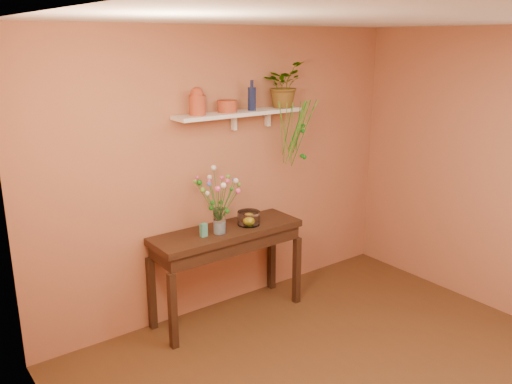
{
  "coord_description": "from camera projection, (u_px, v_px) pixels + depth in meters",
  "views": [
    {
      "loc": [
        -2.74,
        -2.14,
        2.57
      ],
      "look_at": [
        0.0,
        1.55,
        1.25
      ],
      "focal_mm": 37.25,
      "sensor_mm": 36.0,
      "label": 1
    }
  ],
  "objects": [
    {
      "name": "terracotta_pot",
      "position": [
        227.0,
        106.0,
        4.79
      ],
      "size": [
        0.2,
        0.2,
        0.11
      ],
      "primitive_type": "cylinder",
      "rotation": [
        0.0,
        0.0,
        0.12
      ],
      "color": "#A33D25",
      "rests_on": "wall_shelf"
    },
    {
      "name": "bouquet",
      "position": [
        218.0,
        190.0,
        4.7
      ],
      "size": [
        0.45,
        0.51,
        0.48
      ],
      "color": "#386B28",
      "rests_on": "glass_vase"
    },
    {
      "name": "terracotta_jug",
      "position": [
        197.0,
        102.0,
        4.58
      ],
      "size": [
        0.17,
        0.17,
        0.24
      ],
      "color": "#A33D25",
      "rests_on": "wall_shelf"
    },
    {
      "name": "sideboard",
      "position": [
        227.0,
        242.0,
        4.96
      ],
      "size": [
        1.45,
        0.47,
        0.88
      ],
      "color": "#371C12",
      "rests_on": "ground"
    },
    {
      "name": "wall_shelf",
      "position": [
        240.0,
        114.0,
        4.88
      ],
      "size": [
        1.3,
        0.24,
        0.19
      ],
      "color": "white",
      "rests_on": "room"
    },
    {
      "name": "spider_plant",
      "position": [
        283.0,
        85.0,
        5.1
      ],
      "size": [
        0.5,
        0.47,
        0.43
      ],
      "primitive_type": "imported",
      "rotation": [
        0.0,
        0.0,
        0.43
      ],
      "color": "#146114",
      "rests_on": "wall_shelf"
    },
    {
      "name": "blue_bottle",
      "position": [
        252.0,
        98.0,
        4.89
      ],
      "size": [
        0.09,
        0.09,
        0.28
      ],
      "color": "#131D41",
      "rests_on": "wall_shelf"
    },
    {
      "name": "glass_bowl",
      "position": [
        249.0,
        219.0,
        5.02
      ],
      "size": [
        0.21,
        0.21,
        0.13
      ],
      "color": "white",
      "rests_on": "sideboard"
    },
    {
      "name": "plant_fronds",
      "position": [
        299.0,
        135.0,
        5.14
      ],
      "size": [
        0.44,
        0.34,
        0.65
      ],
      "color": "#146114",
      "rests_on": "wall_shelf"
    },
    {
      "name": "lemon",
      "position": [
        249.0,
        220.0,
        5.01
      ],
      "size": [
        0.08,
        0.08,
        0.08
      ],
      "primitive_type": "sphere",
      "color": "yellow",
      "rests_on": "glass_bowl"
    },
    {
      "name": "glass_vase",
      "position": [
        219.0,
        223.0,
        4.78
      ],
      "size": [
        0.11,
        0.11,
        0.23
      ],
      "color": "white",
      "rests_on": "sideboard"
    },
    {
      "name": "room",
      "position": [
        394.0,
        229.0,
        3.55
      ],
      "size": [
        4.04,
        4.04,
        2.7
      ],
      "color": "#503018",
      "rests_on": "ground"
    },
    {
      "name": "carton",
      "position": [
        204.0,
        230.0,
        4.71
      ],
      "size": [
        0.06,
        0.05,
        0.12
      ],
      "primitive_type": "cube",
      "rotation": [
        0.0,
        0.0,
        0.07
      ],
      "color": "teal",
      "rests_on": "sideboard"
    }
  ]
}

